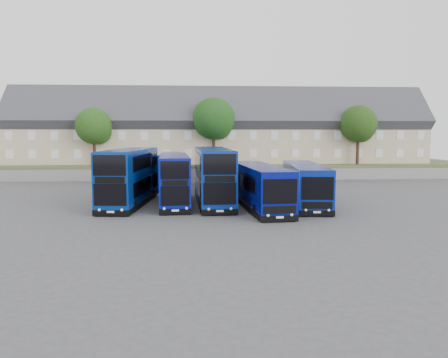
% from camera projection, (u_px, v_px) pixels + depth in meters
% --- Properties ---
extents(ground, '(120.00, 120.00, 0.00)m').
position_uv_depth(ground, '(201.00, 212.00, 34.80)').
color(ground, '#454449').
rests_on(ground, ground).
extents(retaining_wall, '(70.00, 0.40, 1.50)m').
position_uv_depth(retaining_wall, '(199.00, 175.00, 58.55)').
color(retaining_wall, slate).
rests_on(retaining_wall, ground).
extents(earth_bank, '(80.00, 20.00, 2.00)m').
position_uv_depth(earth_bank, '(199.00, 167.00, 68.45)').
color(earth_bank, '#3C4828').
rests_on(earth_bank, ground).
extents(terrace_row, '(60.00, 10.40, 11.20)m').
position_uv_depth(terrace_row, '(219.00, 131.00, 64.10)').
color(terrace_row, tan).
rests_on(terrace_row, earth_bank).
extents(dd_front_left, '(3.89, 12.32, 4.82)m').
position_uv_depth(dd_front_left, '(130.00, 178.00, 38.32)').
color(dd_front_left, navy).
rests_on(dd_front_left, ground).
extents(dd_front_mid, '(3.15, 10.99, 4.32)m').
position_uv_depth(dd_front_mid, '(174.00, 181.00, 38.31)').
color(dd_front_mid, '#071188').
rests_on(dd_front_mid, ground).
extents(dd_front_right, '(3.33, 12.38, 4.88)m').
position_uv_depth(dd_front_right, '(213.00, 177.00, 38.76)').
color(dd_front_right, navy).
rests_on(dd_front_right, ground).
extents(dd_rear_left, '(2.38, 9.93, 3.93)m').
position_uv_depth(dd_rear_left, '(170.00, 171.00, 50.44)').
color(dd_rear_left, navy).
rests_on(dd_rear_left, ground).
extents(dd_rear_right, '(2.47, 10.71, 4.25)m').
position_uv_depth(dd_rear_right, '(218.00, 169.00, 51.05)').
color(dd_rear_right, '#070C89').
rests_on(dd_rear_right, ground).
extents(coach_east_a, '(3.81, 13.21, 3.57)m').
position_uv_depth(coach_east_a, '(259.00, 187.00, 36.70)').
color(coach_east_a, '#060E78').
rests_on(coach_east_a, ground).
extents(coach_east_b, '(3.97, 13.03, 3.51)m').
position_uv_depth(coach_east_b, '(305.00, 185.00, 38.67)').
color(coach_east_b, navy).
rests_on(coach_east_b, ground).
extents(tree_west, '(4.80, 4.80, 7.65)m').
position_uv_depth(tree_west, '(95.00, 128.00, 58.13)').
color(tree_west, '#382314').
rests_on(tree_west, earth_bank).
extents(tree_mid, '(5.76, 5.76, 9.18)m').
position_uv_depth(tree_mid, '(215.00, 120.00, 59.52)').
color(tree_mid, '#382314').
rests_on(tree_mid, earth_bank).
extents(tree_east, '(5.12, 5.12, 8.16)m').
position_uv_depth(tree_east, '(359.00, 125.00, 60.35)').
color(tree_east, '#382314').
rests_on(tree_east, earth_bank).
extents(tree_far, '(5.44, 5.44, 8.67)m').
position_uv_depth(tree_far, '(380.00, 124.00, 67.64)').
color(tree_far, '#382314').
rests_on(tree_far, earth_bank).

